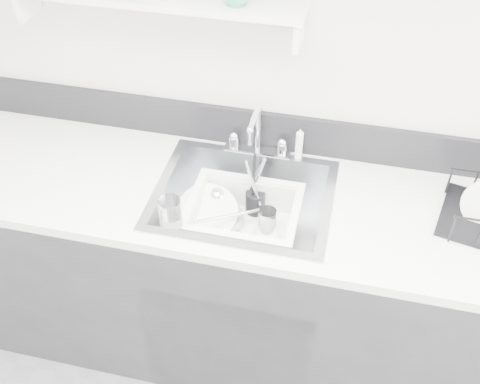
# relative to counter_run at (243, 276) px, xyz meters

# --- Properties ---
(room_shell) EXTENTS (3.50, 3.00, 2.60)m
(room_shell) POSITION_rel_counter_run_xyz_m (0.00, -0.80, 1.22)
(room_shell) COLOR silver
(room_shell) RESTS_ON ground
(counter_run) EXTENTS (3.20, 0.62, 0.92)m
(counter_run) POSITION_rel_counter_run_xyz_m (0.00, 0.00, 0.00)
(counter_run) COLOR black
(counter_run) RESTS_ON ground
(backsplash) EXTENTS (3.20, 0.02, 0.16)m
(backsplash) POSITION_rel_counter_run_xyz_m (0.00, 0.30, 0.54)
(backsplash) COLOR black
(backsplash) RESTS_ON counter_run
(sink) EXTENTS (0.64, 0.52, 0.20)m
(sink) POSITION_rel_counter_run_xyz_m (0.00, 0.00, 0.37)
(sink) COLOR silver
(sink) RESTS_ON counter_run
(faucet) EXTENTS (0.26, 0.18, 0.23)m
(faucet) POSITION_rel_counter_run_xyz_m (0.00, 0.25, 0.52)
(faucet) COLOR silver
(faucet) RESTS_ON counter_run
(side_sprayer) EXTENTS (0.03, 0.03, 0.14)m
(side_sprayer) POSITION_rel_counter_run_xyz_m (0.16, 0.25, 0.53)
(side_sprayer) COLOR white
(side_sprayer) RESTS_ON counter_run
(wall_shelf) EXTENTS (1.00, 0.16, 0.12)m
(wall_shelf) POSITION_rel_counter_run_xyz_m (-0.35, 0.23, 1.05)
(wall_shelf) COLOR silver
(wall_shelf) RESTS_ON room_shell
(wash_tub) EXTENTS (0.43, 0.37, 0.16)m
(wash_tub) POSITION_rel_counter_run_xyz_m (0.01, -0.04, 0.37)
(wash_tub) COLOR white
(wash_tub) RESTS_ON sink
(plate_stack) EXTENTS (0.28, 0.27, 0.11)m
(plate_stack) POSITION_rel_counter_run_xyz_m (-0.12, -0.02, 0.34)
(plate_stack) COLOR white
(plate_stack) RESTS_ON wash_tub
(utensil_cup) EXTENTS (0.07, 0.07, 0.25)m
(utensil_cup) POSITION_rel_counter_run_xyz_m (0.03, 0.09, 0.36)
(utensil_cup) COLOR black
(utensil_cup) RESTS_ON wash_tub
(ladle) EXTENTS (0.28, 0.30, 0.09)m
(ladle) POSITION_rel_counter_run_xyz_m (-0.07, 0.00, 0.35)
(ladle) COLOR silver
(ladle) RESTS_ON wash_tub
(tumbler_in_tub) EXTENTS (0.07, 0.07, 0.10)m
(tumbler_in_tub) POSITION_rel_counter_run_xyz_m (0.09, -0.00, 0.35)
(tumbler_in_tub) COLOR white
(tumbler_in_tub) RESTS_ON wash_tub
(tumbler_counter) EXTENTS (0.10, 0.10, 0.11)m
(tumbler_counter) POSITION_rel_counter_run_xyz_m (-0.21, -0.19, 0.51)
(tumbler_counter) COLOR white
(tumbler_counter) RESTS_ON counter_run
(bowl_small) EXTENTS (0.13, 0.13, 0.03)m
(bowl_small) POSITION_rel_counter_run_xyz_m (0.10, -0.06, 0.32)
(bowl_small) COLOR white
(bowl_small) RESTS_ON wash_tub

